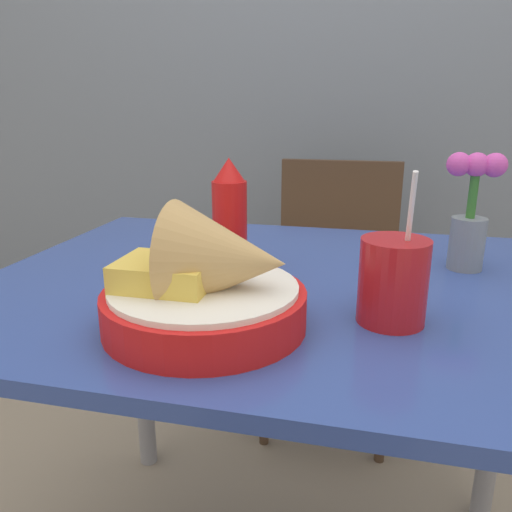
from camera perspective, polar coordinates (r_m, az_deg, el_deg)
The scene contains 7 objects.
wall_window at distance 2.08m, azimuth 10.21°, elevation 23.80°, with size 7.00×0.06×2.60m.
dining_table at distance 0.93m, azimuth 3.17°, elevation -9.01°, with size 1.06×0.81×0.74m.
chair_far_window at distance 1.69m, azimuth 8.99°, elevation -1.38°, with size 0.40×0.40×0.86m.
food_basket at distance 0.68m, azimuth -5.07°, elevation -3.39°, with size 0.28×0.28×0.18m.
ketchup_bottle at distance 0.89m, azimuth -3.03°, elevation 4.26°, with size 0.06×0.06×0.21m.
drink_cup at distance 0.72m, azimuth 15.37°, elevation -3.08°, with size 0.10×0.10×0.22m.
flower_vase at distance 0.99m, azimuth 23.30°, elevation 4.41°, with size 0.10×0.06×0.22m.
Camera 1 is at (0.14, -0.82, 1.04)m, focal length 35.00 mm.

